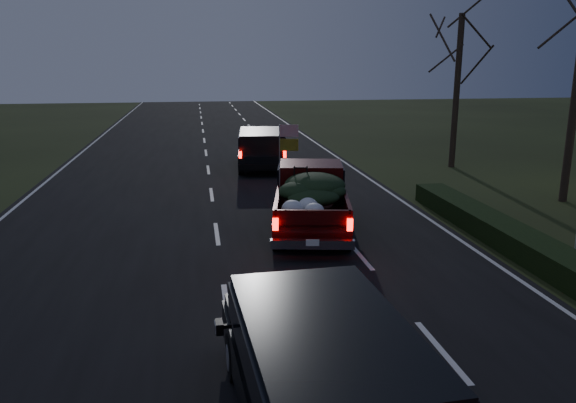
{
  "coord_description": "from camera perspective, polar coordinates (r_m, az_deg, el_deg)",
  "views": [
    {
      "loc": [
        -0.47,
        -10.79,
        4.93
      ],
      "look_at": [
        1.86,
        3.45,
        1.3
      ],
      "focal_mm": 35.0,
      "sensor_mm": 36.0,
      "label": 1
    }
  ],
  "objects": [
    {
      "name": "ground",
      "position": [
        11.88,
        -6.27,
        -10.5
      ],
      "size": [
        120.0,
        120.0,
        0.0
      ],
      "primitive_type": "plane",
      "color": "black",
      "rests_on": "ground"
    },
    {
      "name": "hedge_row",
      "position": [
        16.74,
        20.8,
        -2.89
      ],
      "size": [
        1.0,
        10.0,
        0.6
      ],
      "primitive_type": "cube",
      "color": "black",
      "rests_on": "ground"
    },
    {
      "name": "bare_tree_far",
      "position": [
        27.54,
        17.01,
        14.16
      ],
      "size": [
        3.6,
        3.6,
        7.0
      ],
      "color": "black",
      "rests_on": "ground"
    },
    {
      "name": "pickup_truck",
      "position": [
        16.64,
        2.35,
        0.62
      ],
      "size": [
        2.98,
        5.63,
        2.8
      ],
      "rotation": [
        0.0,
        0.0,
        -0.19
      ],
      "color": "#390708",
      "rests_on": "ground"
    },
    {
      "name": "road_asphalt",
      "position": [
        11.87,
        -6.27,
        -10.45
      ],
      "size": [
        14.0,
        120.0,
        0.02
      ],
      "primitive_type": "cube",
      "color": "black",
      "rests_on": "ground"
    },
    {
      "name": "rear_suv",
      "position": [
        7.53,
        3.66,
        -16.55
      ],
      "size": [
        2.51,
        5.14,
        1.45
      ],
      "rotation": [
        0.0,
        0.0,
        0.05
      ],
      "color": "black",
      "rests_on": "ground"
    },
    {
      "name": "lead_suv",
      "position": [
        26.27,
        -2.7,
        5.72
      ],
      "size": [
        2.59,
        5.22,
        1.45
      ],
      "rotation": [
        0.0,
        0.0,
        -0.1
      ],
      "color": "black",
      "rests_on": "ground"
    }
  ]
}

